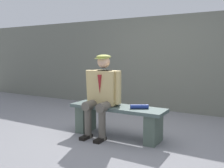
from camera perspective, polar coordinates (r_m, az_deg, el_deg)
The scene contains 5 objects.
ground_plane at distance 4.13m, azimuth 1.17°, elevation -11.83°, with size 30.00×30.00×0.00m, color gray.
bench at distance 4.04m, azimuth 1.18°, elevation -7.54°, with size 1.56×0.45×0.50m.
seated_man at distance 4.02m, azimuth -2.19°, elevation -1.53°, with size 0.64×0.60×1.31m.
rolled_magazine at distance 3.83m, azimuth 6.24°, elevation -5.15°, with size 0.06×0.06×0.28m, color navy.
stadium_wall at distance 6.04m, azimuth 11.79°, elevation 4.57°, with size 12.00×0.24×2.20m, color slate.
Camera 1 is at (-1.88, 3.43, 1.32)m, focal length 40.12 mm.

